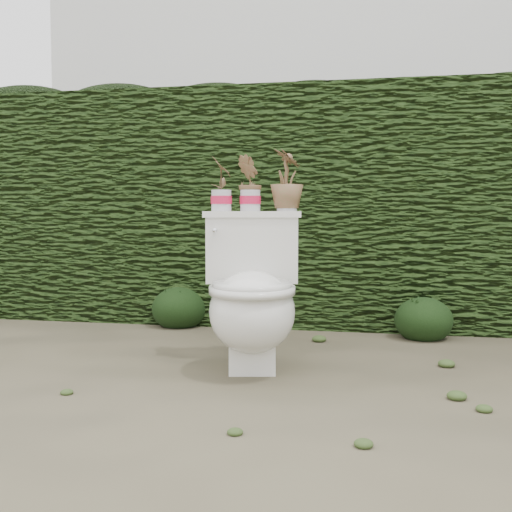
% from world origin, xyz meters
% --- Properties ---
extents(ground, '(60.00, 60.00, 0.00)m').
position_xyz_m(ground, '(0.00, 0.00, 0.00)').
color(ground, '#686048').
rests_on(ground, ground).
extents(hedge, '(8.00, 1.00, 1.60)m').
position_xyz_m(hedge, '(0.00, 1.60, 0.80)').
color(hedge, '#2C4617').
rests_on(hedge, ground).
extents(house_wall, '(8.00, 3.50, 4.00)m').
position_xyz_m(house_wall, '(0.60, 6.00, 2.00)').
color(house_wall, silver).
rests_on(house_wall, ground).
extents(toilet, '(0.59, 0.76, 0.78)m').
position_xyz_m(toilet, '(-0.02, 0.02, 0.36)').
color(toilet, silver).
rests_on(toilet, ground).
extents(potted_plant_left, '(0.12, 0.15, 0.27)m').
position_xyz_m(potted_plant_left, '(-0.23, 0.22, 0.91)').
color(potted_plant_left, '#226D2A').
rests_on(potted_plant_left, toilet).
extents(potted_plant_center, '(0.16, 0.18, 0.27)m').
position_xyz_m(potted_plant_center, '(-0.08, 0.25, 0.91)').
color(potted_plant_center, '#226D2A').
rests_on(potted_plant_center, toilet).
extents(potted_plant_right, '(0.23, 0.23, 0.31)m').
position_xyz_m(potted_plant_right, '(0.11, 0.29, 0.93)').
color(potted_plant_right, '#226D2A').
rests_on(potted_plant_right, toilet).
extents(liriope_clump_1, '(0.37, 0.37, 0.29)m').
position_xyz_m(liriope_clump_1, '(-0.75, 1.10, 0.15)').
color(liriope_clump_1, black).
rests_on(liriope_clump_1, ground).
extents(liriope_clump_2, '(0.35, 0.35, 0.28)m').
position_xyz_m(liriope_clump_2, '(0.84, 0.99, 0.14)').
color(liriope_clump_2, black).
rests_on(liriope_clump_2, ground).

